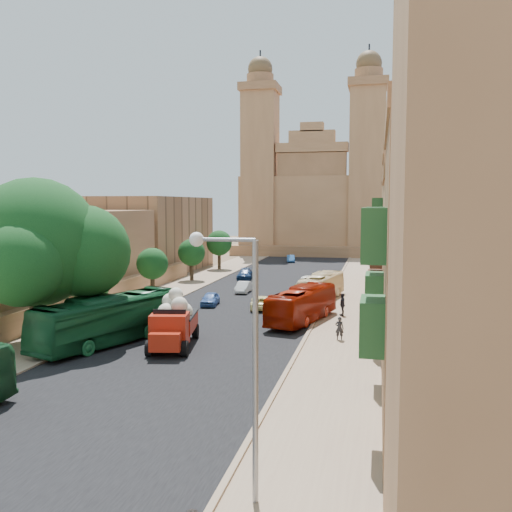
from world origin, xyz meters
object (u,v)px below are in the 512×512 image
at_px(pedestrian_c, 342,304).
at_px(street_tree_b, 152,264).
at_px(olive_pickup, 313,292).
at_px(car_dkblue, 245,274).
at_px(bus_green_north, 111,319).
at_px(car_blue_a, 210,299).
at_px(ficus_tree, 38,247).
at_px(street_tree_c, 192,253).
at_px(car_blue_b, 291,259).
at_px(bus_cream_east, 322,287).
at_px(street_tree_d, 219,243).
at_px(car_white_b, 309,280).
at_px(street_tree_a, 92,285).
at_px(streetlamp, 240,334).
at_px(car_cream, 262,302).
at_px(car_white_a, 243,287).
at_px(bus_red_east, 302,305).
at_px(red_truck, 174,322).
at_px(church, 315,202).
at_px(pedestrian_a, 339,328).

bearing_deg(pedestrian_c, street_tree_b, -119.23).
xyz_separation_m(olive_pickup, car_dkblue, (-9.90, 14.39, -0.31)).
xyz_separation_m(street_tree_b, car_dkblue, (5.97, 14.35, -2.60)).
bearing_deg(car_dkblue, bus_green_north, -98.84).
bearing_deg(car_blue_a, car_dkblue, 87.10).
bearing_deg(ficus_tree, street_tree_c, 91.07).
distance_m(car_blue_a, car_blue_b, 39.55).
bearing_deg(pedestrian_c, bus_cream_east, -173.68).
relative_size(street_tree_d, car_white_b, 1.48).
xyz_separation_m(ficus_tree, street_tree_a, (-0.60, 7.99, -3.53)).
distance_m(streetlamp, olive_pickup, 36.26).
distance_m(car_cream, pedestrian_c, 7.18).
bearing_deg(car_white_a, olive_pickup, -29.72).
bearing_deg(streetlamp, bus_cream_east, 91.87).
bearing_deg(car_dkblue, street_tree_d, 115.02).
distance_m(street_tree_b, bus_red_east, 18.57).
distance_m(street_tree_d, car_blue_b, 14.72).
xyz_separation_m(car_cream, car_dkblue, (-5.95, 18.83, 0.03)).
height_order(streetlamp, pedestrian_c, streetlamp).
relative_size(ficus_tree, car_white_b, 2.91).
xyz_separation_m(red_truck, car_blue_a, (-2.04, 14.76, -1.03)).
distance_m(church, car_white_b, 45.33).
bearing_deg(pedestrian_c, red_truck, -49.80).
height_order(church, street_tree_b, church).
bearing_deg(pedestrian_a, red_truck, 24.83).
height_order(ficus_tree, car_white_a, ficus_tree).
xyz_separation_m(church, streetlamp, (7.72, -90.61, -4.31)).
relative_size(street_tree_d, car_dkblue, 1.30).
height_order(street_tree_a, street_tree_c, street_tree_c).
relative_size(street_tree_d, pedestrian_a, 3.45).
bearing_deg(car_blue_a, bus_cream_east, 22.71).
bearing_deg(street_tree_a, bus_green_north, -53.90).
height_order(street_tree_d, bus_green_north, street_tree_d).
bearing_deg(street_tree_a, car_white_b, 57.61).
bearing_deg(church, streetlamp, -85.13).
xyz_separation_m(ficus_tree, pedestrian_a, (18.67, 5.53, -5.56)).
height_order(red_truck, pedestrian_c, red_truck).
bearing_deg(street_tree_b, car_dkblue, 67.42).
xyz_separation_m(street_tree_d, car_white_a, (8.23, -19.94, -3.08)).
height_order(red_truck, car_white_b, red_truck).
xyz_separation_m(car_white_a, car_white_b, (5.95, 6.30, 0.06)).
distance_m(street_tree_b, car_blue_b, 36.81).
relative_size(ficus_tree, pedestrian_a, 6.80).
distance_m(red_truck, bus_green_north, 4.32).
relative_size(street_tree_a, car_dkblue, 1.01).
bearing_deg(olive_pickup, street_tree_d, 123.44).
relative_size(streetlamp, pedestrian_c, 4.45).
xyz_separation_m(street_tree_b, pedestrian_c, (18.92, -6.01, -2.28)).
height_order(olive_pickup, bus_red_east, bus_red_east).
xyz_separation_m(street_tree_b, street_tree_c, (-0.00, 12.00, 0.11)).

